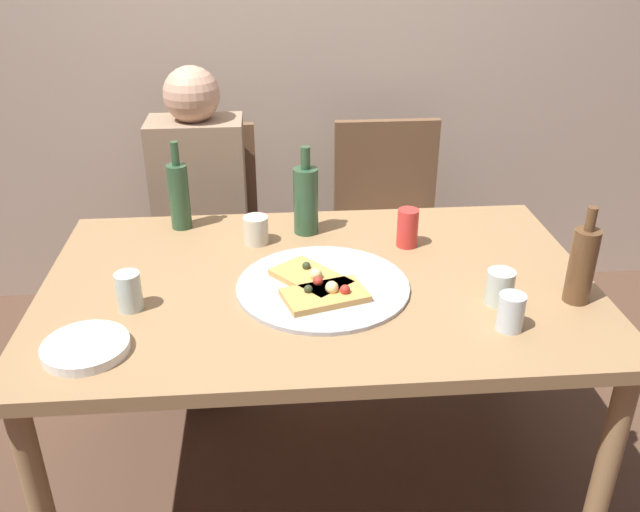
% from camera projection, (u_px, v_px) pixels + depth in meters
% --- Properties ---
extents(ground_plane, '(8.00, 8.00, 0.00)m').
position_uv_depth(ground_plane, '(319.00, 469.00, 2.26)').
color(ground_plane, '#513828').
extents(back_wall, '(6.00, 0.10, 2.60)m').
position_uv_depth(back_wall, '(294.00, 9.00, 2.83)').
color(back_wall, '#BCA893').
rests_on(back_wall, ground_plane).
extents(dining_table, '(1.56, 0.98, 0.73)m').
position_uv_depth(dining_table, '(318.00, 301.00, 1.96)').
color(dining_table, '#99754C').
rests_on(dining_table, ground_plane).
extents(pizza_tray, '(0.48, 0.48, 0.01)m').
position_uv_depth(pizza_tray, '(323.00, 286.00, 1.88)').
color(pizza_tray, '#ADADB2').
rests_on(pizza_tray, dining_table).
extents(pizza_slice_last, '(0.24, 0.25, 0.05)m').
position_uv_depth(pizza_slice_last, '(311.00, 278.00, 1.89)').
color(pizza_slice_last, tan).
rests_on(pizza_slice_last, pizza_tray).
extents(pizza_slice_extra, '(0.25, 0.19, 0.05)m').
position_uv_depth(pizza_slice_extra, '(326.00, 294.00, 1.81)').
color(pizza_slice_extra, tan).
rests_on(pizza_slice_extra, pizza_tray).
extents(wine_bottle, '(0.07, 0.07, 0.27)m').
position_uv_depth(wine_bottle, '(582.00, 264.00, 1.78)').
color(wine_bottle, brown).
rests_on(wine_bottle, dining_table).
extents(beer_bottle, '(0.08, 0.08, 0.29)m').
position_uv_depth(beer_bottle, '(306.00, 199.00, 2.16)').
color(beer_bottle, '#2D5133').
rests_on(beer_bottle, dining_table).
extents(water_bottle, '(0.07, 0.07, 0.29)m').
position_uv_depth(water_bottle, '(179.00, 195.00, 2.20)').
color(water_bottle, '#2D5133').
rests_on(water_bottle, dining_table).
extents(tumbler_near, '(0.08, 0.08, 0.09)m').
position_uv_depth(tumbler_near, '(256.00, 230.00, 2.12)').
color(tumbler_near, beige).
rests_on(tumbler_near, dining_table).
extents(tumbler_far, '(0.07, 0.07, 0.11)m').
position_uv_depth(tumbler_far, '(129.00, 291.00, 1.76)').
color(tumbler_far, '#B7C6BC').
rests_on(tumbler_far, dining_table).
extents(wine_glass, '(0.08, 0.08, 0.09)m').
position_uv_depth(wine_glass, '(500.00, 287.00, 1.79)').
color(wine_glass, '#B7C6BC').
rests_on(wine_glass, dining_table).
extents(short_glass, '(0.07, 0.07, 0.10)m').
position_uv_depth(short_glass, '(511.00, 312.00, 1.68)').
color(short_glass, silver).
rests_on(short_glass, dining_table).
extents(soda_can, '(0.07, 0.07, 0.12)m').
position_uv_depth(soda_can, '(408.00, 228.00, 2.10)').
color(soda_can, red).
rests_on(soda_can, dining_table).
extents(plate_stack, '(0.21, 0.21, 0.03)m').
position_uv_depth(plate_stack, '(86.00, 347.00, 1.61)').
color(plate_stack, white).
rests_on(plate_stack, dining_table).
extents(chair_left, '(0.44, 0.44, 0.90)m').
position_uv_depth(chair_left, '(204.00, 224.00, 2.79)').
color(chair_left, brown).
rests_on(chair_left, ground_plane).
extents(chair_right, '(0.44, 0.44, 0.90)m').
position_uv_depth(chair_right, '(389.00, 218.00, 2.84)').
color(chair_right, brown).
rests_on(chair_right, ground_plane).
extents(guest_in_sweater, '(0.36, 0.56, 1.17)m').
position_uv_depth(guest_in_sweater, '(199.00, 210.00, 2.59)').
color(guest_in_sweater, '#937A60').
rests_on(guest_in_sweater, ground_plane).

